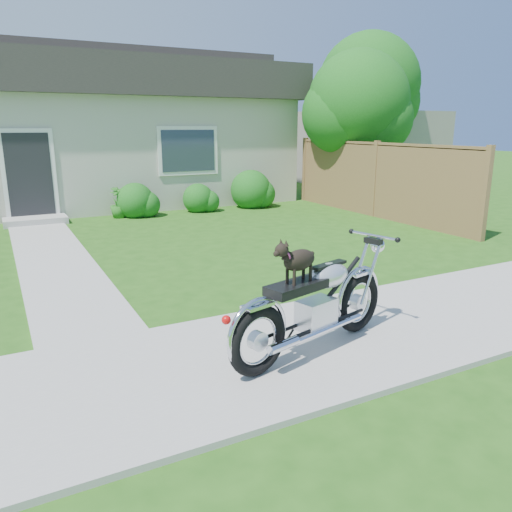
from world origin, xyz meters
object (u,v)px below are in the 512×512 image
Objects in this scene: house at (73,129)px; motorcycle_with_dog at (316,302)px; tree_near at (363,107)px; potted_plant_right at (119,203)px; fence at (375,179)px; tree_far at (372,89)px.

house reaches higher than motorcycle_with_dog.
house is 8.52m from tree_near.
motorcycle_with_dog is (-0.01, -8.77, 0.17)m from potted_plant_right.
tree_far is (3.72, 4.71, 2.56)m from fence.
tree_far is at bearing 46.71° from tree_near.
tree_far reaches higher than potted_plant_right.
potted_plant_right is 8.77m from motorcycle_with_dog.
house reaches higher than potted_plant_right.
house is 5.77× the size of motorcycle_with_dog.
tree_near is 0.79× the size of tree_far.
tree_far reaches higher than fence.
house is at bearing 97.48° from potted_plant_right.
potted_plant_right is (-6.72, 1.11, -2.39)m from tree_near.
tree_near is 4.22m from tree_far.
tree_far is 14.65m from motorcycle_with_dog.
tree_near is (7.17, -4.56, 0.62)m from house.
house is 1.90× the size of fence.
tree_far is at bearing 11.31° from potted_plant_right.
house is at bearing 171.31° from tree_far.
tree_near is 1.98× the size of motorcycle_with_dog.
fence is 1.21× the size of tree_far.
fence is 6.51m from potted_plant_right.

